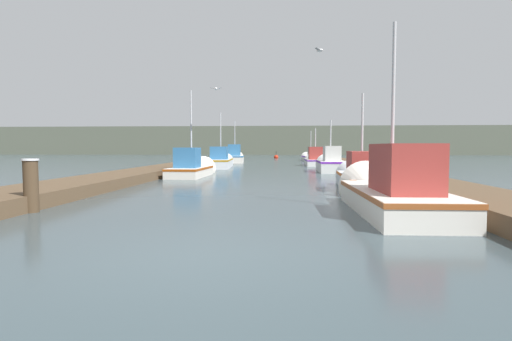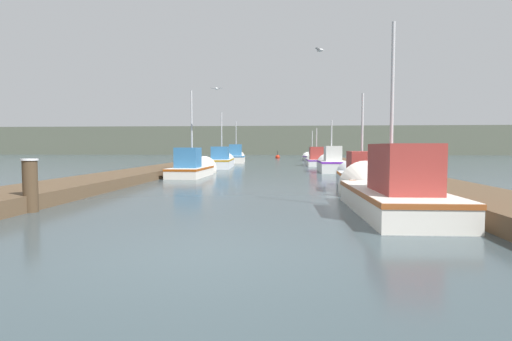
% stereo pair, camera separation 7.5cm
% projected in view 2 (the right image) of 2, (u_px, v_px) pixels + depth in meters
% --- Properties ---
extents(ground_plane, '(200.00, 200.00, 0.00)m').
position_uv_depth(ground_plane, '(201.00, 257.00, 5.37)').
color(ground_plane, '#38474C').
extents(dock_left, '(2.23, 40.00, 0.38)m').
position_uv_depth(dock_left, '(160.00, 170.00, 21.73)').
color(dock_left, brown).
rests_on(dock_left, ground_plane).
extents(dock_right, '(2.23, 40.00, 0.38)m').
position_uv_depth(dock_right, '(375.00, 171.00, 20.84)').
color(dock_right, brown).
rests_on(dock_right, ground_plane).
extents(distant_shore_ridge, '(120.00, 16.00, 5.17)m').
position_uv_depth(distant_shore_ridge, '(281.00, 141.00, 78.60)').
color(distant_shore_ridge, '#565B4C').
rests_on(distant_shore_ridge, ground_plane).
extents(fishing_boat_0, '(1.79, 5.35, 4.82)m').
position_uv_depth(fishing_boat_0, '(388.00, 190.00, 9.34)').
color(fishing_boat_0, silver).
rests_on(fishing_boat_0, ground_plane).
extents(fishing_boat_1, '(1.57, 5.49, 3.73)m').
position_uv_depth(fishing_boat_1, '(361.00, 177.00, 14.24)').
color(fishing_boat_1, silver).
rests_on(fishing_boat_1, ground_plane).
extents(fishing_boat_2, '(1.63, 4.78, 4.73)m').
position_uv_depth(fishing_boat_2, '(194.00, 168.00, 20.27)').
color(fishing_boat_2, silver).
rests_on(fishing_boat_2, ground_plane).
extents(fishing_boat_3, '(1.50, 4.59, 3.41)m').
position_uv_depth(fishing_boat_3, '(331.00, 163.00, 23.98)').
color(fishing_boat_3, silver).
rests_on(fishing_boat_3, ground_plane).
extents(fishing_boat_4, '(1.85, 6.38, 4.30)m').
position_uv_depth(fishing_boat_4, '(222.00, 161.00, 28.84)').
color(fishing_boat_4, silver).
rests_on(fishing_boat_4, ground_plane).
extents(fishing_boat_5, '(1.58, 4.63, 3.40)m').
position_uv_depth(fishing_boat_5, '(316.00, 160.00, 31.70)').
color(fishing_boat_5, silver).
rests_on(fishing_boat_5, ground_plane).
extents(fishing_boat_6, '(2.11, 6.42, 4.31)m').
position_uv_depth(fishing_boat_6, '(236.00, 157.00, 38.08)').
color(fishing_boat_6, silver).
rests_on(fishing_boat_6, ground_plane).
extents(fishing_boat_7, '(1.87, 6.13, 3.50)m').
position_uv_depth(fishing_boat_7, '(312.00, 157.00, 41.75)').
color(fishing_boat_7, silver).
rests_on(fishing_boat_7, ground_plane).
extents(mooring_piling_0, '(0.31, 0.31, 1.25)m').
position_uv_depth(mooring_piling_0, '(223.00, 156.00, 35.95)').
color(mooring_piling_0, '#473523').
rests_on(mooring_piling_0, ground_plane).
extents(mooring_piling_1, '(0.27, 0.27, 1.10)m').
position_uv_depth(mooring_piling_1, '(381.00, 172.00, 14.66)').
color(mooring_piling_1, '#473523').
rests_on(mooring_piling_1, ground_plane).
extents(mooring_piling_2, '(0.37, 0.37, 1.21)m').
position_uv_depth(mooring_piling_2, '(30.00, 185.00, 9.02)').
color(mooring_piling_2, '#473523').
rests_on(mooring_piling_2, ground_plane).
extents(channel_buoy, '(0.56, 0.56, 1.06)m').
position_uv_depth(channel_buoy, '(278.00, 157.00, 50.53)').
color(channel_buoy, red).
rests_on(channel_buoy, ground_plane).
extents(seagull_lead, '(0.40, 0.52, 0.12)m').
position_uv_depth(seagull_lead, '(320.00, 50.00, 15.49)').
color(seagull_lead, white).
extents(seagull_1, '(0.56, 0.30, 0.12)m').
position_uv_depth(seagull_1, '(216.00, 89.00, 18.64)').
color(seagull_1, white).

